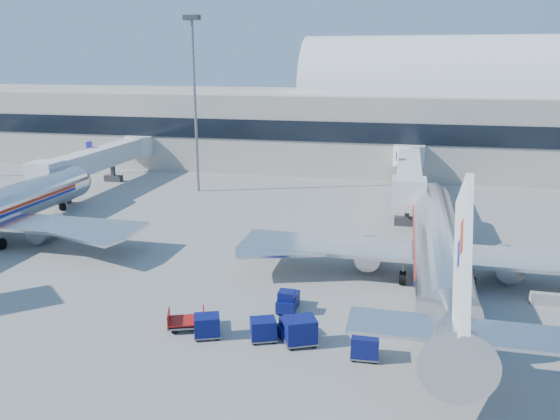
% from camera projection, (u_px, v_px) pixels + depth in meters
% --- Properties ---
extents(ground, '(260.00, 260.00, 0.00)m').
position_uv_depth(ground, '(302.00, 293.00, 41.49)').
color(ground, gray).
rests_on(ground, ground).
extents(terminal, '(170.00, 28.15, 21.00)m').
position_uv_depth(terminal, '(286.00, 117.00, 95.03)').
color(terminal, '#B2AA9E').
rests_on(terminal, ground).
extents(airliner_main, '(32.00, 37.26, 12.07)m').
position_uv_depth(airliner_main, '(438.00, 248.00, 42.79)').
color(airliner_main, silver).
rests_on(airliner_main, ground).
extents(jetbridge_near, '(4.40, 27.50, 6.25)m').
position_uv_depth(jetbridge_near, '(409.00, 170.00, 67.75)').
color(jetbridge_near, silver).
rests_on(jetbridge_near, ground).
extents(jetbridge_mid, '(4.40, 27.50, 6.25)m').
position_uv_depth(jetbridge_mid, '(104.00, 157.00, 76.85)').
color(jetbridge_mid, silver).
rests_on(jetbridge_mid, ground).
extents(mast_west, '(2.00, 1.20, 22.60)m').
position_uv_depth(mast_west, '(194.00, 79.00, 70.09)').
color(mast_west, slate).
rests_on(mast_west, ground).
extents(barrier_near, '(3.00, 0.55, 0.90)m').
position_uv_depth(barrier_near, '(552.00, 300.00, 39.36)').
color(barrier_near, '#9E9E96').
rests_on(barrier_near, ground).
extents(tug_lead, '(2.24, 2.05, 1.33)m').
position_uv_depth(tug_lead, '(292.00, 327.00, 34.96)').
color(tug_lead, '#0A1050').
rests_on(tug_lead, ground).
extents(tug_right, '(2.57, 2.25, 1.51)m').
position_uv_depth(tug_right, '(466.00, 322.00, 35.53)').
color(tug_right, '#0A1050').
rests_on(tug_right, ground).
extents(tug_left, '(1.28, 2.55, 1.66)m').
position_uv_depth(tug_left, '(288.00, 300.00, 38.52)').
color(tug_left, '#0A1050').
rests_on(tug_left, ground).
extents(cart_train_a, '(2.45, 2.22, 1.76)m').
position_uv_depth(cart_train_a, '(300.00, 331.00, 33.84)').
color(cart_train_a, '#0A1050').
rests_on(cart_train_a, ground).
extents(cart_train_b, '(2.01, 1.80, 1.46)m').
position_uv_depth(cart_train_b, '(263.00, 329.00, 34.34)').
color(cart_train_b, '#0A1050').
rests_on(cart_train_b, ground).
extents(cart_train_c, '(2.05, 1.83, 1.50)m').
position_uv_depth(cart_train_c, '(207.00, 326.00, 34.75)').
color(cart_train_c, '#0A1050').
rests_on(cart_train_c, ground).
extents(cart_solo_near, '(1.77, 1.38, 1.50)m').
position_uv_depth(cart_solo_near, '(365.00, 346.00, 32.25)').
color(cart_solo_near, '#0A1050').
rests_on(cart_solo_near, ground).
extents(cart_open_red, '(2.81, 2.40, 0.64)m').
position_uv_depth(cart_open_red, '(187.00, 322.00, 35.95)').
color(cart_open_red, slate).
rests_on(cart_open_red, ground).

